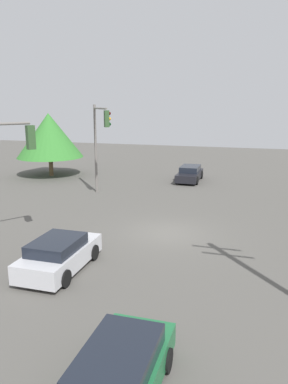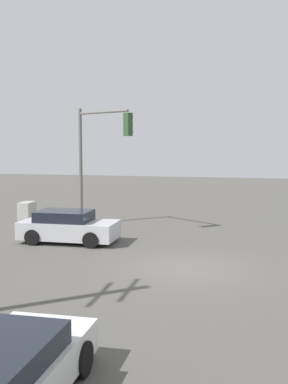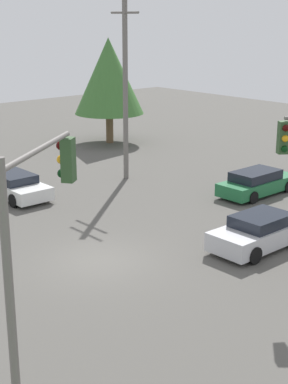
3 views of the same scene
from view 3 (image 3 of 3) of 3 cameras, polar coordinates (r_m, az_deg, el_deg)
name	(u,v)px [view 3 (image 3 of 3)]	position (r m, az deg, el deg)	size (l,w,h in m)	color
ground_plane	(99,261)	(22.16, -4.42, -6.71)	(80.00, 80.00, 0.00)	#54514C
sedan_green	(257,183)	(30.57, 10.93, 0.89)	(1.88, 4.63, 1.28)	#1E6638
sedan_white	(15,186)	(30.22, -12.39, 0.60)	(4.25, 1.98, 1.22)	silver
sedan_silver	(258,232)	(23.49, 11.01, -3.85)	(1.97, 4.10, 1.36)	silver
traffic_signal_main	(36,238)	(12.36, -10.43, -4.42)	(2.42, 3.14, 6.43)	slate
utility_pole_tall	(125,78)	(32.21, -1.83, 10.97)	(2.20, 0.28, 10.56)	slate
tree_left	(109,76)	(42.09, -3.44, 11.15)	(4.91, 4.91, 7.39)	brown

